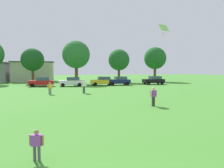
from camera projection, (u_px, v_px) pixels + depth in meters
The scene contains 16 objects.
ground_plane at pixel (66, 89), 32.27m from camera, with size 160.00×160.00×0.00m, color #42842D.
child_kite_flyer at pixel (37, 142), 6.95m from camera, with size 0.49×0.31×1.08m.
adult_bystander at pixel (153, 95), 17.31m from camera, with size 0.67×0.53×1.62m.
bystander_near_trees at pixel (84, 85), 26.61m from camera, with size 0.63×0.69×1.81m.
bystander_midfield at pixel (50, 87), 25.44m from camera, with size 0.59×0.50×1.47m.
kite at pixel (164, 29), 19.03m from camera, with size 1.11×0.78×1.06m.
parked_car_red_0 at pixel (42, 82), 37.03m from camera, with size 4.30×2.02×1.68m.
parked_car_white_1 at pixel (72, 82), 37.51m from camera, with size 4.30×2.02×1.68m.
parked_car_yellow_2 at pixel (103, 81), 39.55m from camera, with size 4.30×2.02×1.68m.
parked_car_navy_3 at pixel (119, 81), 40.31m from camera, with size 4.30×2.02×1.68m.
parked_car_black_4 at pixel (154, 80), 42.20m from camera, with size 4.30×2.02×1.68m.
tree_left at pixel (33, 60), 44.49m from camera, with size 4.86×4.86×7.57m.
tree_center at pixel (76, 55), 43.95m from camera, with size 5.86×5.86×9.14m.
tree_right at pixel (119, 60), 48.67m from camera, with size 4.99×4.99×7.77m.
tree_far_right at pixel (155, 58), 52.00m from camera, with size 5.54×5.54×8.63m.
house_right at pixel (34, 72), 52.14m from camera, with size 9.94×6.71×5.00m.
Camera 1 is at (-0.50, -2.92, 3.10)m, focal length 33.19 mm.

